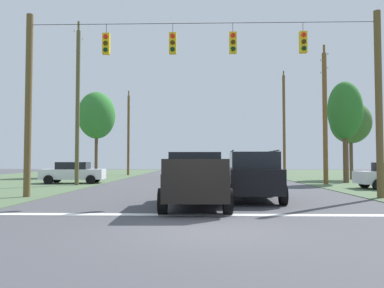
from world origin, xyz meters
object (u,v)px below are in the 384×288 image
(utility_pole_far_right, at_px, (284,124))
(utility_pole_mid_left, at_px, (78,105))
(suv_black, at_px, (252,175))
(utility_pole_far_left, at_px, (128,132))
(tree_roadside_far_right, at_px, (97,116))
(distant_car_crossing_white, at_px, (73,172))
(tree_roadside_right, at_px, (345,111))
(tree_roadside_left, at_px, (351,122))
(overhead_signal_span, at_px, (202,93))
(pickup_truck, at_px, (195,179))
(utility_pole_mid_right, at_px, (325,115))

(utility_pole_far_right, height_order, utility_pole_mid_left, utility_pole_far_right)
(suv_black, height_order, utility_pole_far_left, utility_pole_far_left)
(utility_pole_mid_left, xyz_separation_m, tree_roadside_far_right, (-2.22, 12.31, 0.73))
(distant_car_crossing_white, relative_size, utility_pole_mid_left, 0.41)
(suv_black, bearing_deg, tree_roadside_far_right, 120.68)
(distant_car_crossing_white, height_order, tree_roadside_right, tree_roadside_right)
(tree_roadside_left, bearing_deg, tree_roadside_far_right, 168.79)
(overhead_signal_span, distance_m, suv_black, 4.25)
(tree_roadside_far_right, xyz_separation_m, tree_roadside_left, (23.03, -4.56, -1.20))
(pickup_truck, relative_size, tree_roadside_right, 0.74)
(overhead_signal_span, bearing_deg, pickup_truck, -94.76)
(overhead_signal_span, xyz_separation_m, utility_pole_far_right, (8.85, 24.01, 0.92))
(distant_car_crossing_white, distance_m, utility_pole_mid_right, 17.92)
(utility_pole_far_left, bearing_deg, utility_pole_mid_left, -90.52)
(overhead_signal_span, height_order, utility_pole_mid_left, utility_pole_mid_left)
(suv_black, relative_size, utility_pole_far_left, 0.53)
(suv_black, distance_m, distant_car_crossing_white, 15.52)
(overhead_signal_span, xyz_separation_m, tree_roadside_right, (10.38, 10.81, 0.56))
(distant_car_crossing_white, height_order, tree_roadside_far_right, tree_roadside_far_right)
(overhead_signal_span, relative_size, distant_car_crossing_white, 3.59)
(utility_pole_mid_right, xyz_separation_m, tree_roadside_left, (4.27, 6.52, 0.14))
(utility_pole_mid_left, bearing_deg, tree_roadside_left, 20.40)
(utility_pole_mid_right, relative_size, tree_roadside_left, 1.43)
(utility_pole_far_right, bearing_deg, overhead_signal_span, -110.23)
(tree_roadside_right, height_order, tree_roadside_left, tree_roadside_right)
(pickup_truck, height_order, utility_pole_far_left, utility_pole_far_left)
(utility_pole_mid_right, distance_m, tree_roadside_left, 7.79)
(utility_pole_mid_left, bearing_deg, utility_pole_far_right, 43.55)
(suv_black, height_order, distant_car_crossing_white, suv_black)
(overhead_signal_span, xyz_separation_m, utility_pole_far_left, (-8.04, 24.24, 0.05))
(pickup_truck, relative_size, distant_car_crossing_white, 1.23)
(overhead_signal_span, bearing_deg, utility_pole_mid_left, 136.31)
(distant_car_crossing_white, bearing_deg, utility_pole_mid_right, -2.48)
(pickup_truck, xyz_separation_m, tree_roadside_left, (12.88, 18.63, 3.88))
(tree_roadside_far_right, relative_size, tree_roadside_left, 1.26)
(utility_pole_mid_left, bearing_deg, utility_pole_mid_right, 4.24)
(distant_car_crossing_white, height_order, utility_pole_far_right, utility_pole_far_right)
(pickup_truck, distance_m, tree_roadside_left, 22.99)
(tree_roadside_left, bearing_deg, overhead_signal_span, -129.06)
(utility_pole_mid_right, height_order, tree_roadside_left, utility_pole_mid_right)
(utility_pole_far_right, bearing_deg, tree_roadside_left, -65.88)
(utility_pole_far_left, bearing_deg, distant_car_crossing_white, -94.22)
(utility_pole_far_right, distance_m, utility_pole_far_left, 16.91)
(suv_black, distance_m, utility_pole_mid_left, 14.16)
(utility_pole_mid_left, height_order, tree_roadside_right, utility_pole_mid_left)
(pickup_truck, distance_m, tree_roadside_far_right, 25.83)
(overhead_signal_span, bearing_deg, tree_roadside_right, 46.16)
(tree_roadside_right, bearing_deg, tree_roadside_far_right, 155.86)
(tree_roadside_right, distance_m, tree_roadside_left, 5.27)
(utility_pole_mid_right, bearing_deg, overhead_signal_span, -132.75)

